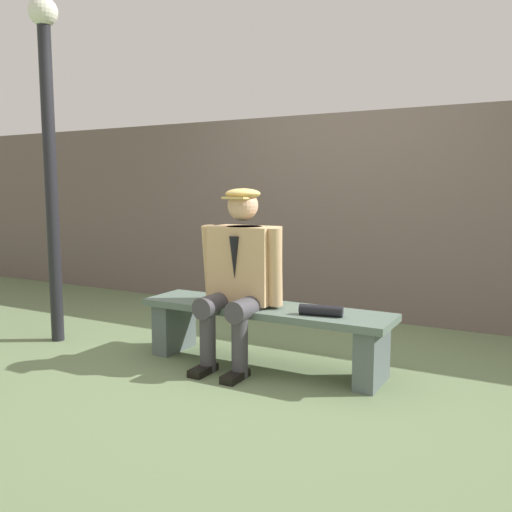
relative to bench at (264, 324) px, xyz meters
name	(u,v)px	position (x,y,z in m)	size (l,w,h in m)	color
ground_plane	(264,366)	(0.00, 0.00, -0.30)	(30.00, 30.00, 0.00)	#62764F
bench	(264,324)	(0.00, 0.00, 0.00)	(1.82, 0.45, 0.43)	#54665C
seated_man	(240,270)	(0.15, 0.06, 0.38)	(0.63, 0.60, 1.25)	tan
rolled_magazine	(321,310)	(-0.46, 0.08, 0.17)	(0.07, 0.07, 0.28)	black
stadium_wall	(350,216)	(0.00, -1.81, 0.68)	(12.00, 0.24, 1.96)	#665752
lamp_post	(49,135)	(1.80, 0.24, 1.37)	(0.23, 0.23, 2.72)	black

